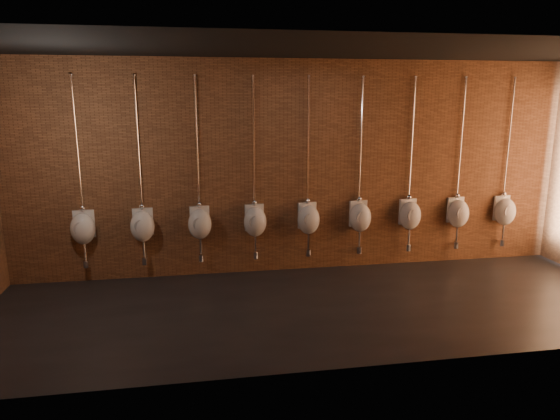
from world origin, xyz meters
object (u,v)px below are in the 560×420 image
(urinal_3, at_px, (255,220))
(urinal_4, at_px, (308,218))
(urinal_6, at_px, (410,214))
(urinal_8, at_px, (505,210))
(urinal_1, at_px, (142,225))
(urinal_2, at_px, (200,223))
(urinal_5, at_px, (360,216))
(urinal_7, at_px, (458,212))
(urinal_0, at_px, (83,227))

(urinal_3, xyz_separation_m, urinal_4, (0.82, 0.00, 0.00))
(urinal_4, distance_m, urinal_6, 1.64)
(urinal_3, xyz_separation_m, urinal_8, (4.11, 0.00, 0.00))
(urinal_4, bearing_deg, urinal_3, 180.00)
(urinal_1, bearing_deg, urinal_2, 0.00)
(urinal_5, height_order, urinal_6, same)
(urinal_2, bearing_deg, urinal_1, 180.00)
(urinal_7, height_order, urinal_8, same)
(urinal_1, height_order, urinal_3, same)
(urinal_0, relative_size, urinal_7, 1.00)
(urinal_0, xyz_separation_m, urinal_3, (2.46, 0.00, 0.00))
(urinal_0, bearing_deg, urinal_5, 0.00)
(urinal_3, distance_m, urinal_5, 1.64)
(urinal_2, distance_m, urinal_6, 3.28)
(urinal_0, xyz_separation_m, urinal_1, (0.82, 0.00, 0.00))
(urinal_2, xyz_separation_m, urinal_7, (4.11, 0.00, 0.00))
(urinal_6, bearing_deg, urinal_3, 180.00)
(urinal_8, bearing_deg, urinal_7, 180.00)
(urinal_0, height_order, urinal_6, same)
(urinal_4, relative_size, urinal_5, 1.00)
(urinal_8, bearing_deg, urinal_1, 180.00)
(urinal_2, bearing_deg, urinal_4, 0.00)
(urinal_1, bearing_deg, urinal_4, 0.00)
(urinal_0, height_order, urinal_2, same)
(urinal_0, relative_size, urinal_5, 1.00)
(urinal_0, xyz_separation_m, urinal_7, (5.75, 0.00, 0.00))
(urinal_2, height_order, urinal_3, same)
(urinal_4, bearing_deg, urinal_6, 0.00)
(urinal_3, relative_size, urinal_6, 1.00)
(urinal_5, relative_size, urinal_6, 1.00)
(urinal_0, height_order, urinal_8, same)
(urinal_7, relative_size, urinal_8, 1.00)
(urinal_4, bearing_deg, urinal_8, 0.00)
(urinal_1, relative_size, urinal_4, 1.00)
(urinal_5, distance_m, urinal_8, 2.46)
(urinal_2, bearing_deg, urinal_3, 0.00)
(urinal_1, distance_m, urinal_2, 0.82)
(urinal_0, distance_m, urinal_4, 3.28)
(urinal_1, xyz_separation_m, urinal_3, (1.64, 0.00, 0.00))
(urinal_0, relative_size, urinal_2, 1.00)
(urinal_5, xyz_separation_m, urinal_6, (0.82, 0.00, 0.00))
(urinal_4, distance_m, urinal_8, 3.28)
(urinal_0, bearing_deg, urinal_3, 0.00)
(urinal_7, xyz_separation_m, urinal_8, (0.82, 0.00, 0.00))
(urinal_0, relative_size, urinal_4, 1.00)
(urinal_6, xyz_separation_m, urinal_8, (1.64, 0.00, 0.00))
(urinal_7, distance_m, urinal_8, 0.82)
(urinal_2, bearing_deg, urinal_8, 0.00)
(urinal_2, height_order, urinal_6, same)
(urinal_0, distance_m, urinal_2, 1.64)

